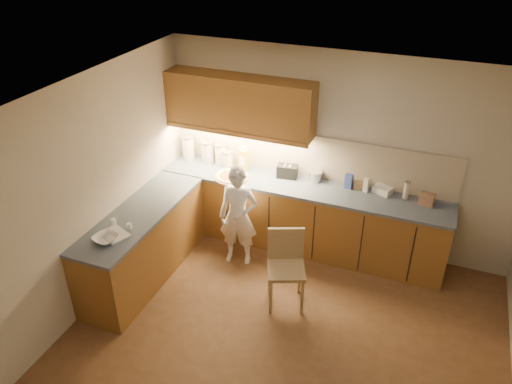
# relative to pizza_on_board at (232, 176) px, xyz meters

# --- Properties ---
(room) EXTENTS (4.54, 4.50, 2.62)m
(room) POSITION_rel_pizza_on_board_xyz_m (1.29, -1.55, 0.74)
(room) COLOR brown
(room) RESTS_ON ground
(l_counter) EXTENTS (3.77, 2.62, 0.92)m
(l_counter) POSITION_rel_pizza_on_board_xyz_m (0.36, -0.31, -0.48)
(l_counter) COLOR olive
(l_counter) RESTS_ON ground
(backsplash) EXTENTS (3.75, 0.02, 0.58)m
(backsplash) POSITION_rel_pizza_on_board_xyz_m (0.91, 0.43, 0.27)
(backsplash) COLOR #C1B295
(backsplash) RESTS_ON l_counter
(upper_cabinets) EXTENTS (1.95, 0.36, 0.73)m
(upper_cabinets) POSITION_rel_pizza_on_board_xyz_m (0.01, 0.27, 0.91)
(upper_cabinets) COLOR olive
(upper_cabinets) RESTS_ON ground
(pizza_on_board) EXTENTS (0.45, 0.45, 0.18)m
(pizza_on_board) POSITION_rel_pizza_on_board_xyz_m (0.00, 0.00, 0.00)
(pizza_on_board) COLOR tan
(pizza_on_board) RESTS_ON l_counter
(child) EXTENTS (0.54, 0.40, 1.34)m
(child) POSITION_rel_pizza_on_board_xyz_m (0.29, -0.46, -0.27)
(child) COLOR white
(child) RESTS_ON ground
(wooden_chair) EXTENTS (0.54, 0.54, 0.92)m
(wooden_chair) POSITION_rel_pizza_on_board_xyz_m (1.08, -0.94, -0.41)
(wooden_chair) COLOR tan
(wooden_chair) RESTS_ON ground
(mixing_bowl) EXTENTS (0.31, 0.31, 0.06)m
(mixing_bowl) POSITION_rel_pizza_on_board_xyz_m (-0.66, -1.78, 0.01)
(mixing_bowl) COLOR white
(mixing_bowl) RESTS_ON l_counter
(canister_a) EXTENTS (0.17, 0.17, 0.34)m
(canister_a) POSITION_rel_pizza_on_board_xyz_m (-0.79, 0.30, 0.15)
(canister_a) COLOR white
(canister_a) RESTS_ON l_counter
(canister_b) EXTENTS (0.17, 0.17, 0.31)m
(canister_b) POSITION_rel_pizza_on_board_xyz_m (-0.50, 0.31, 0.13)
(canister_b) COLOR beige
(canister_b) RESTS_ON l_counter
(canister_c) EXTENTS (0.16, 0.16, 0.30)m
(canister_c) POSITION_rel_pizza_on_board_xyz_m (-0.30, 0.32, 0.13)
(canister_c) COLOR white
(canister_c) RESTS_ON l_counter
(canister_d) EXTENTS (0.14, 0.14, 0.23)m
(canister_d) POSITION_rel_pizza_on_board_xyz_m (-0.17, 0.28, 0.10)
(canister_d) COLOR silver
(canister_d) RESTS_ON l_counter
(oil_jug) EXTENTS (0.14, 0.12, 0.34)m
(oil_jug) POSITION_rel_pizza_on_board_xyz_m (0.05, 0.28, 0.14)
(oil_jug) COLOR gold
(oil_jug) RESTS_ON l_counter
(toaster) EXTENTS (0.28, 0.19, 0.17)m
(toaster) POSITION_rel_pizza_on_board_xyz_m (0.67, 0.29, 0.07)
(toaster) COLOR black
(toaster) RESTS_ON l_counter
(steel_pot) EXTENTS (0.18, 0.18, 0.14)m
(steel_pot) POSITION_rel_pizza_on_board_xyz_m (1.04, 0.33, 0.05)
(steel_pot) COLOR silver
(steel_pot) RESTS_ON l_counter
(blue_box) EXTENTS (0.11, 0.08, 0.19)m
(blue_box) POSITION_rel_pizza_on_board_xyz_m (1.48, 0.30, 0.08)
(blue_box) COLOR #354C9F
(blue_box) RESTS_ON l_counter
(card_box_a) EXTENTS (0.17, 0.14, 0.10)m
(card_box_a) POSITION_rel_pizza_on_board_xyz_m (1.61, 0.34, 0.03)
(card_box_a) COLOR tan
(card_box_a) RESTS_ON l_counter
(white_bottle) EXTENTS (0.07, 0.07, 0.18)m
(white_bottle) POSITION_rel_pizza_on_board_xyz_m (1.70, 0.30, 0.07)
(white_bottle) COLOR white
(white_bottle) RESTS_ON l_counter
(flat_pack) EXTENTS (0.26, 0.22, 0.09)m
(flat_pack) POSITION_rel_pizza_on_board_xyz_m (1.90, 0.33, 0.02)
(flat_pack) COLOR silver
(flat_pack) RESTS_ON l_counter
(tall_jar) EXTENTS (0.08, 0.08, 0.23)m
(tall_jar) POSITION_rel_pizza_on_board_xyz_m (2.18, 0.30, 0.10)
(tall_jar) COLOR beige
(tall_jar) RESTS_ON l_counter
(card_box_b) EXTENTS (0.19, 0.16, 0.13)m
(card_box_b) POSITION_rel_pizza_on_board_xyz_m (2.43, 0.26, 0.05)
(card_box_b) COLOR #976C51
(card_box_b) RESTS_ON l_counter
(dough_cloth) EXTENTS (0.37, 0.34, 0.02)m
(dough_cloth) POSITION_rel_pizza_on_board_xyz_m (-0.65, -1.66, -0.01)
(dough_cloth) COLOR silver
(dough_cloth) RESTS_ON l_counter
(spice_jar_a) EXTENTS (0.06, 0.06, 0.08)m
(spice_jar_a) POSITION_rel_pizza_on_board_xyz_m (-0.77, -1.50, 0.02)
(spice_jar_a) COLOR white
(spice_jar_a) RESTS_ON l_counter
(spice_jar_b) EXTENTS (0.06, 0.06, 0.07)m
(spice_jar_b) POSITION_rel_pizza_on_board_xyz_m (-0.57, -1.50, 0.02)
(spice_jar_b) COLOR white
(spice_jar_b) RESTS_ON l_counter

